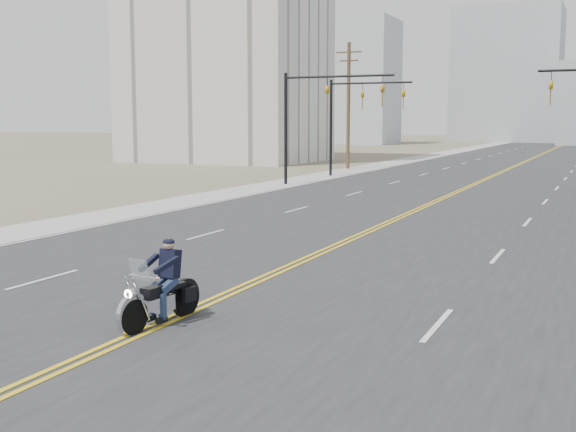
# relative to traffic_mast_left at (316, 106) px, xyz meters

# --- Properties ---
(ground_plane) EXTENTS (400.00, 400.00, 0.00)m
(ground_plane) POSITION_rel_traffic_mast_left_xyz_m (8.98, -32.00, -4.94)
(ground_plane) COLOR #776D56
(ground_plane) RESTS_ON ground
(road) EXTENTS (20.00, 200.00, 0.01)m
(road) POSITION_rel_traffic_mast_left_xyz_m (8.98, 38.00, -4.93)
(road) COLOR #303033
(road) RESTS_ON ground
(sidewalk_left) EXTENTS (3.00, 200.00, 0.01)m
(sidewalk_left) POSITION_rel_traffic_mast_left_xyz_m (-2.52, 38.00, -4.93)
(sidewalk_left) COLOR #A5A5A0
(sidewalk_left) RESTS_ON ground
(traffic_mast_left) EXTENTS (7.10, 0.26, 7.00)m
(traffic_mast_left) POSITION_rel_traffic_mast_left_xyz_m (0.00, 0.00, 0.00)
(traffic_mast_left) COLOR black
(traffic_mast_left) RESTS_ON ground
(traffic_mast_far) EXTENTS (6.10, 0.26, 7.00)m
(traffic_mast_far) POSITION_rel_traffic_mast_left_xyz_m (-0.33, 8.00, -0.06)
(traffic_mast_far) COLOR black
(traffic_mast_far) RESTS_ON ground
(utility_pole_left) EXTENTS (2.20, 0.30, 10.50)m
(utility_pole_left) POSITION_rel_traffic_mast_left_xyz_m (-3.52, 16.00, 0.54)
(utility_pole_left) COLOR brown
(utility_pole_left) RESTS_ON ground
(apartment_block) EXTENTS (18.00, 14.00, 30.00)m
(apartment_block) POSITION_rel_traffic_mast_left_xyz_m (-19.02, 23.00, 10.06)
(apartment_block) COLOR silver
(apartment_block) RESTS_ON ground
(haze_bldg_a) EXTENTS (14.00, 12.00, 22.00)m
(haze_bldg_a) POSITION_rel_traffic_mast_left_xyz_m (-26.02, 83.00, 6.06)
(haze_bldg_a) COLOR #B7BCC6
(haze_bldg_a) RESTS_ON ground
(haze_bldg_d) EXTENTS (20.00, 15.00, 26.00)m
(haze_bldg_d) POSITION_rel_traffic_mast_left_xyz_m (-3.02, 108.00, 8.06)
(haze_bldg_d) COLOR #ADB2B7
(haze_bldg_d) RESTS_ON ground
(haze_bldg_f) EXTENTS (12.00, 12.00, 16.00)m
(haze_bldg_f) POSITION_rel_traffic_mast_left_xyz_m (-41.02, 98.00, 3.06)
(haze_bldg_f) COLOR #ADB2B7
(haze_bldg_f) RESTS_ON ground
(motorcyclist) EXTENTS (1.18, 2.26, 1.69)m
(motorcyclist) POSITION_rel_traffic_mast_left_xyz_m (8.97, -30.16, -4.09)
(motorcyclist) COLOR black
(motorcyclist) RESTS_ON ground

